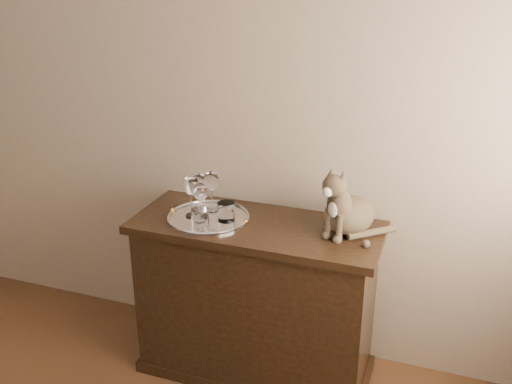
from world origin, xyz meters
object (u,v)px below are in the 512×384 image
Objects in this scene: tumbler_b at (200,219)px; wine_glass_d at (201,201)px; wine_glass_c at (191,196)px; wine_glass_a at (199,191)px; tray at (209,218)px; wine_glass_b at (211,191)px; tumbler_c at (226,212)px; sideboard at (256,300)px; cat at (350,198)px.

wine_glass_d is at bearing 113.67° from tumbler_b.
wine_glass_a is at bearing 92.27° from wine_glass_c.
wine_glass_b reaches higher than tray.
wine_glass_a is at bearing 136.30° from tray.
wine_glass_c is 0.16m from tumbler_b.
tumbler_c is (0.18, 0.01, -0.06)m from wine_glass_c.
tumbler_c is at bearing 55.98° from tumbler_b.
tray is 2.21× the size of wine_glass_d.
wine_glass_c is at bearing 130.77° from tumbler_b.
wine_glass_d is at bearing -95.68° from wine_glass_b.
tumbler_c reaches higher than sideboard.
cat is at bearing 0.31° from wine_glass_b.
tumbler_b reaches higher than sideboard.
wine_glass_b reaches higher than wine_glass_d.
wine_glass_b is 1.14× the size of wine_glass_d.
tumbler_c is at bearing -25.35° from wine_glass_a.
tumbler_b is 1.02× the size of tumbler_c.
tray is 0.14m from wine_glass_c.
sideboard is at bearing 33.80° from tumbler_b.
sideboard is at bearing 11.77° from tumbler_c.
wine_glass_d is (-0.01, -0.11, -0.01)m from wine_glass_b.
sideboard is at bearing -146.87° from cat.
sideboard is 12.91× the size of tumbler_c.
tray is 0.11m from tumbler_c.
wine_glass_c reaches higher than tray.
wine_glass_a is at bearing 154.65° from tumbler_c.
wine_glass_b is at bearing 166.21° from sideboard.
tumbler_b is at bearing -80.44° from wine_glass_b.
wine_glass_c is at bearing -122.08° from wine_glass_b.
sideboard is 0.73m from cat.
tray is 1.90× the size of wine_glass_c.
cat reaches higher than wine_glass_c.
cat is (0.75, 0.01, 0.06)m from wine_glass_a.
wine_glass_a is 0.23m from tumbler_b.
wine_glass_b is 0.16m from tumbler_c.
wine_glass_c reaches higher than wine_glass_b.
tray is at bearing 6.52° from wine_glass_c.
cat is at bearing 7.79° from wine_glass_c.
wine_glass_b is (-0.02, 0.09, 0.11)m from tray.
sideboard is at bearing 6.27° from tray.
sideboard is 0.49m from tray.
tumbler_b is (0.01, -0.12, 0.05)m from tray.
wine_glass_a is at bearing -174.19° from wine_glass_b.
wine_glass_a reaches higher than wine_glass_d.
cat reaches higher than wine_glass_a.
wine_glass_b is 2.22× the size of tumbler_c.
wine_glass_b is at bearing 99.56° from tumbler_b.
tray is at bearing 96.89° from tumbler_b.
cat is at bearing 7.94° from tray.
sideboard is at bearing -9.93° from wine_glass_a.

